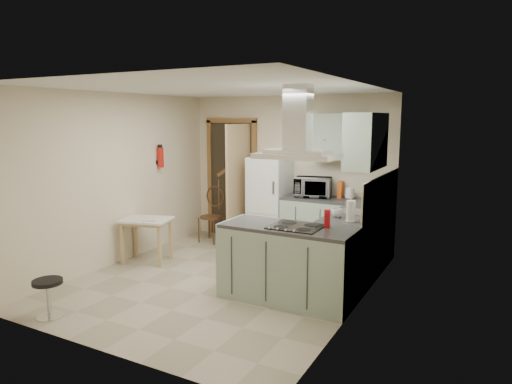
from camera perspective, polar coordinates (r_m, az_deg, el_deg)
The scene contains 28 objects.
floor at distance 6.19m, azimuth -4.19°, elevation -10.98°, with size 4.20×4.20×0.00m, color tan.
ceiling at distance 5.82m, azimuth -4.49°, elevation 12.79°, with size 4.20×4.20×0.00m, color silver.
back_wall at distance 7.71m, azimuth 4.07°, elevation 2.63°, with size 3.60×3.60×0.00m, color beige.
left_wall at distance 7.00m, azimuth -16.88°, elevation 1.57°, with size 4.20×4.20×0.00m, color beige.
right_wall at distance 5.15m, azimuth 12.84°, elevation -0.92°, with size 4.20×4.20×0.00m, color beige.
doorway at distance 8.22m, azimuth -3.06°, elevation 1.65°, with size 1.10×0.12×2.10m, color brown.
fridge at distance 7.60m, azimuth 1.72°, elevation -1.26°, with size 0.60×0.60×1.50m, color white.
counter_back at distance 7.33m, azimuth 7.76°, elevation -4.13°, with size 1.08×0.60×0.90m, color #9EB2A0.
counter_right at distance 6.46m, azimuth 12.68°, elevation -6.12°, with size 0.60×1.95×0.90m, color #9EB2A0.
splashback at distance 7.38m, azimuth 10.84°, elevation 1.40°, with size 1.68×0.02×0.50m, color beige.
wall_cabinet_back at distance 7.16m, azimuth 10.54°, elevation 6.81°, with size 0.85×0.35×0.70m, color #9EB2A0.
wall_cabinet_right at distance 5.94m, azimuth 13.61°, elevation 6.22°, with size 0.35×0.90×0.70m, color #9EB2A0.
peninsula at distance 5.43m, azimuth 4.01°, elevation -8.89°, with size 1.55×0.65×0.90m, color #9EB2A0.
hob at distance 5.27m, azimuth 5.06°, elevation -4.32°, with size 0.58×0.50×0.01m, color black.
extractor_hood at distance 5.14m, azimuth 5.20°, elevation 4.54°, with size 0.90×0.55×0.10m, color silver.
sink at distance 6.19m, azimuth 12.39°, elevation -2.45°, with size 0.45×0.40×0.01m, color silver.
fire_extinguisher at distance 7.59m, azimuth -11.85°, elevation 4.25°, with size 0.10×0.10×0.32m, color #B2140F.
drop_leaf_table at distance 7.03m, azimuth -13.47°, elevation -5.90°, with size 0.70×0.53×0.66m, color #DDA888.
bentwood_chair at distance 7.95m, azimuth -5.63°, elevation -3.13°, with size 0.39×0.39×0.87m, color #502E1A.
stool at distance 5.54m, azimuth -24.49°, elevation -11.99°, with size 0.31×0.31×0.42m, color black.
microwave at distance 7.25m, azimuth 7.12°, elevation 0.61°, with size 0.56×0.38×0.31m, color black.
kettle at distance 7.15m, azimuth 11.63°, elevation -0.10°, with size 0.13×0.13×0.20m, color silver.
cereal_box at distance 7.27m, azimuth 10.50°, elevation 0.33°, with size 0.07×0.17×0.26m, color #DD5A1A.
soap_bottle at distance 6.40m, azimuth 14.48°, elevation -1.44°, with size 0.07×0.08×0.16m, color #B6B5C2.
paper_towel at distance 5.60m, azimuth 11.76°, elevation -2.31°, with size 0.11×0.11×0.27m, color silver.
cup at distance 5.83m, azimuth 10.11°, elevation -2.62°, with size 0.14×0.14×0.11m, color white.
red_bottle at distance 5.27m, azimuth 8.89°, elevation -3.30°, with size 0.07×0.07×0.20m, color red.
book at distance 6.87m, azimuth -14.00°, elevation -2.97°, with size 0.19×0.25×0.11m, color #9A3633.
Camera 1 is at (3.12, -4.90, 2.14)m, focal length 32.00 mm.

